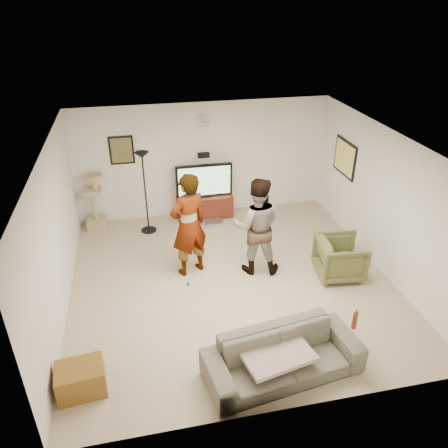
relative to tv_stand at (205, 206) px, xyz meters
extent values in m
cube|color=tan|center=(0.03, -2.50, -0.26)|extent=(5.50, 5.50, 0.02)
cube|color=silver|center=(0.03, -2.50, 2.26)|extent=(5.50, 5.50, 0.02)
cube|color=silver|center=(0.03, 0.25, 1.00)|extent=(5.50, 0.04, 2.50)
cube|color=silver|center=(0.03, -5.25, 1.00)|extent=(5.50, 0.04, 2.50)
cube|color=silver|center=(-2.72, -2.50, 1.00)|extent=(0.04, 5.50, 2.50)
cube|color=silver|center=(2.78, -2.50, 1.00)|extent=(0.04, 5.50, 2.50)
cylinder|color=white|center=(0.03, 0.22, 1.85)|extent=(0.26, 0.04, 0.26)
cube|color=black|center=(0.03, 0.19, 1.13)|extent=(0.25, 0.10, 0.10)
cube|color=brown|center=(-1.67, 0.23, 1.35)|extent=(0.42, 0.03, 0.52)
cube|color=#FBD96A|center=(2.76, -0.90, 1.25)|extent=(0.03, 0.78, 0.62)
cube|color=#481910|center=(0.00, 0.00, 0.00)|extent=(1.21, 0.45, 0.51)
cube|color=silver|center=(0.11, -0.40, -0.22)|extent=(0.40, 0.30, 0.07)
cube|color=black|center=(0.00, 0.00, 0.62)|extent=(1.23, 0.08, 0.73)
cube|color=#6DFB47|center=(0.00, -0.04, 0.62)|extent=(1.13, 0.01, 0.64)
cylinder|color=black|center=(-1.28, -0.40, 0.62)|extent=(0.32, 0.32, 1.74)
cube|color=tan|center=(-2.36, 0.00, 0.37)|extent=(0.40, 0.40, 1.24)
imported|color=#ACACAC|center=(-0.62, -2.07, 0.70)|extent=(0.82, 0.70, 1.91)
imported|color=#3E699C|center=(0.54, -2.25, 0.64)|extent=(1.01, 0.87, 1.79)
imported|color=#565245|center=(0.23, -4.69, 0.05)|extent=(2.18, 1.10, 0.61)
cube|color=#C3A197|center=(0.11, -4.69, 0.16)|extent=(1.03, 0.87, 0.06)
cylinder|color=#5F2D19|center=(1.19, -4.69, 0.48)|extent=(0.06, 0.06, 0.25)
imported|color=#4F532C|center=(1.95, -2.74, 0.11)|extent=(0.88, 0.87, 0.72)
cube|color=brown|center=(-2.37, -4.43, -0.05)|extent=(0.64, 0.51, 0.40)
sphere|color=#065785|center=(-0.73, -2.49, -0.22)|extent=(0.06, 0.06, 0.06)
camera|label=1|loc=(-1.41, -8.64, 4.34)|focal=35.07mm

